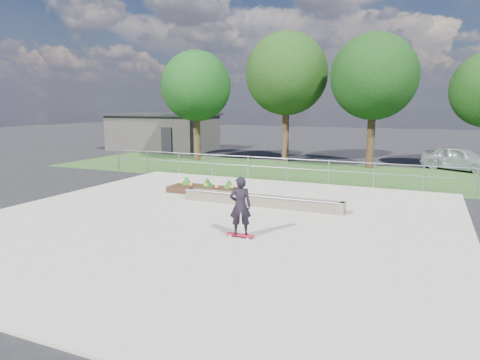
{
  "coord_description": "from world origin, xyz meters",
  "views": [
    {
      "loc": [
        6.07,
        -11.82,
        3.66
      ],
      "look_at": [
        0.2,
        1.5,
        1.1
      ],
      "focal_mm": 32.0,
      "sensor_mm": 36.0,
      "label": 1
    }
  ],
  "objects_px": {
    "skateboarder": "(240,206)",
    "parked_car": "(460,158)",
    "planter_bed": "(205,188)",
    "grind_ledge": "(261,201)"
  },
  "relations": [
    {
      "from": "parked_car",
      "to": "grind_ledge",
      "type": "bearing_deg",
      "value": 179.25
    },
    {
      "from": "grind_ledge",
      "to": "parked_car",
      "type": "relative_size",
      "value": 1.48
    },
    {
      "from": "planter_bed",
      "to": "skateboarder",
      "type": "xyz_separation_m",
      "value": [
        3.79,
        -4.98,
        0.7
      ]
    },
    {
      "from": "skateboarder",
      "to": "planter_bed",
      "type": "bearing_deg",
      "value": 127.26
    },
    {
      "from": "grind_ledge",
      "to": "skateboarder",
      "type": "xyz_separation_m",
      "value": [
        0.82,
        -3.67,
        0.68
      ]
    },
    {
      "from": "planter_bed",
      "to": "parked_car",
      "type": "bearing_deg",
      "value": 48.86
    },
    {
      "from": "skateboarder",
      "to": "parked_car",
      "type": "bearing_deg",
      "value": 69.22
    },
    {
      "from": "grind_ledge",
      "to": "skateboarder",
      "type": "relative_size",
      "value": 3.52
    },
    {
      "from": "skateboarder",
      "to": "parked_car",
      "type": "height_order",
      "value": "skateboarder"
    },
    {
      "from": "grind_ledge",
      "to": "skateboarder",
      "type": "bearing_deg",
      "value": -77.45
    }
  ]
}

